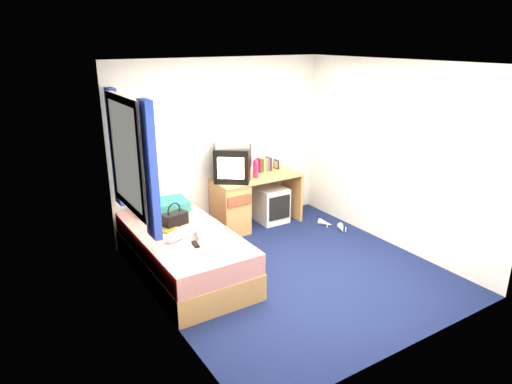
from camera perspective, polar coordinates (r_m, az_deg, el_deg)
ground at (r=5.54m, az=4.41°, el=-9.80°), size 3.40×3.40×0.00m
room_shell at (r=5.01m, az=4.82°, el=4.93°), size 3.40×3.40×3.40m
bed at (r=5.42m, az=-9.01°, el=-7.52°), size 1.01×2.00×0.54m
pillow at (r=5.93m, az=-11.54°, el=-1.73°), size 0.65×0.45×0.13m
desk at (r=6.54m, az=-2.00°, el=-1.25°), size 1.30×0.55×0.75m
storage_cube at (r=6.85m, az=1.92°, el=-1.60°), size 0.42×0.42×0.52m
crt_tv at (r=6.31m, az=-2.91°, el=3.53°), size 0.64×0.64×0.47m
vcr at (r=6.25m, az=-2.94°, el=6.02°), size 0.56×0.51×0.09m
book_row at (r=6.79m, az=1.00°, el=3.46°), size 0.20×0.13×0.20m
picture_frame at (r=6.92m, az=2.57°, el=3.48°), size 0.02×0.12×0.14m
pink_water_bottle at (r=6.46m, az=-0.03°, el=2.83°), size 0.09×0.09×0.24m
aerosol_can at (r=6.46m, az=-0.72°, el=2.52°), size 0.06×0.06×0.17m
handbag at (r=5.47m, az=-10.15°, el=-3.26°), size 0.33×0.23×0.28m
towel at (r=5.14m, az=-5.85°, el=-4.92°), size 0.34×0.31×0.09m
magazine at (r=5.41m, az=-11.67°, el=-4.46°), size 0.33×0.35×0.01m
water_bottle at (r=5.06m, az=-9.96°, el=-5.69°), size 0.21×0.11×0.07m
colour_swatch_fan at (r=4.77m, az=-5.42°, el=-7.44°), size 0.23×0.10×0.01m
remote_control at (r=4.94m, az=-7.56°, el=-6.48°), size 0.07×0.17×0.02m
window_assembly at (r=5.13m, az=-15.52°, el=4.24°), size 0.11×1.42×1.40m
white_heels at (r=6.75m, az=9.66°, el=-4.19°), size 0.23×0.51×0.09m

